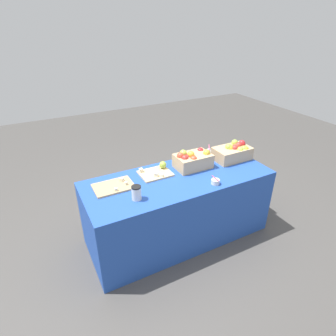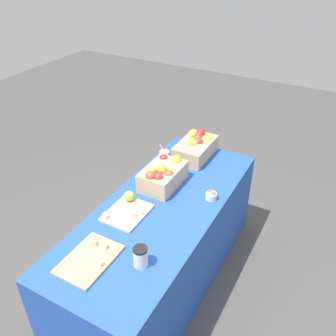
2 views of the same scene
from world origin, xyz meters
TOP-DOWN VIEW (x-y plane):
  - ground_plane at (0.00, 0.00)m, footprint 10.00×10.00m
  - table at (0.00, 0.00)m, footprint 1.90×0.76m
  - apple_crate_left at (0.74, 0.08)m, footprint 0.41×0.25m
  - apple_crate_middle at (0.23, 0.12)m, footprint 0.37×0.24m
  - cutting_board_front at (-0.63, 0.12)m, footprint 0.37×0.25m
  - cutting_board_back at (-0.16, 0.17)m, footprint 0.31×0.25m
  - sample_bowl_near at (0.60, 0.31)m, footprint 0.09×0.09m
  - sample_bowl_mid at (0.25, -0.27)m, footprint 0.08×0.08m
  - coffee_cup at (-0.52, -0.16)m, footprint 0.09×0.09m

SIDE VIEW (x-z plane):
  - ground_plane at x=0.00m, z-range 0.00..0.00m
  - table at x=0.00m, z-range 0.00..0.74m
  - cutting_board_front at x=-0.63m, z-range 0.72..0.78m
  - cutting_board_back at x=-0.16m, z-range 0.71..0.81m
  - sample_bowl_mid at x=0.25m, z-range 0.72..0.81m
  - sample_bowl_near at x=0.60m, z-range 0.72..0.82m
  - coffee_cup at x=-0.52m, z-range 0.74..0.87m
  - apple_crate_left at x=0.74m, z-range 0.73..0.92m
  - apple_crate_middle at x=0.23m, z-range 0.73..0.93m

